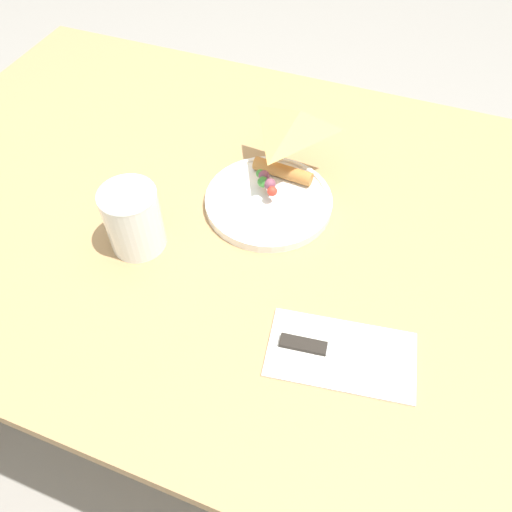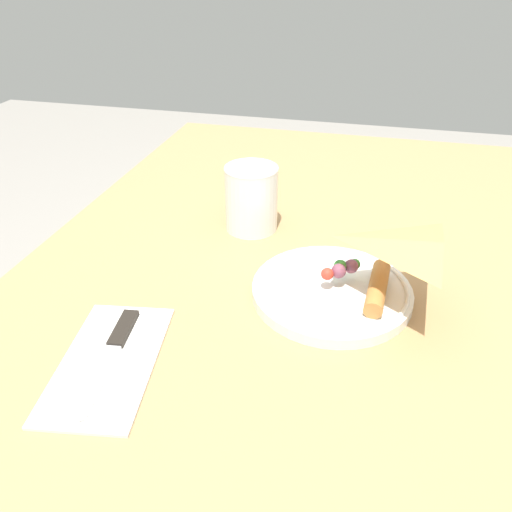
# 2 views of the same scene
# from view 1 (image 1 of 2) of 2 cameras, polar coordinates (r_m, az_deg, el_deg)

# --- Properties ---
(ground_plane) EXTENTS (6.00, 6.00, 0.00)m
(ground_plane) POSITION_cam_1_polar(r_m,az_deg,el_deg) (1.46, -4.71, -13.36)
(ground_plane) COLOR gray
(dining_table) EXTENTS (1.14, 0.87, 0.70)m
(dining_table) POSITION_cam_1_polar(r_m,az_deg,el_deg) (0.95, -7.07, 2.64)
(dining_table) COLOR #A87F51
(dining_table) RESTS_ON ground_plane
(plate_pizza) EXTENTS (0.22, 0.22, 0.05)m
(plate_pizza) POSITION_cam_1_polar(r_m,az_deg,el_deg) (0.85, 1.47, 6.65)
(plate_pizza) COLOR white
(plate_pizza) RESTS_ON dining_table
(milk_glass) EXTENTS (0.09, 0.09, 0.11)m
(milk_glass) POSITION_cam_1_polar(r_m,az_deg,el_deg) (0.79, -13.78, 3.84)
(milk_glass) COLOR white
(milk_glass) RESTS_ON dining_table
(napkin_folded) EXTENTS (0.21, 0.14, 0.00)m
(napkin_folded) POSITION_cam_1_polar(r_m,az_deg,el_deg) (0.70, 9.71, -11.02)
(napkin_folded) COLOR white
(napkin_folded) RESTS_ON dining_table
(butter_knife) EXTENTS (0.18, 0.04, 0.01)m
(butter_knife) POSITION_cam_1_polar(r_m,az_deg,el_deg) (0.70, 9.10, -10.72)
(butter_knife) COLOR black
(butter_knife) RESTS_ON napkin_folded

